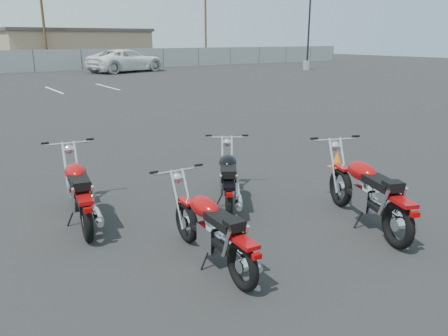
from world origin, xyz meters
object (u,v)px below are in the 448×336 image
motorcycle_third_red (212,229)px  white_van (126,54)px  motorcycle_rear_red (368,192)px  motorcycle_second_black (229,179)px  motorcycle_front_red (79,192)px

motorcycle_third_red → white_van: 33.57m
motorcycle_rear_red → white_van: white_van is taller
motorcycle_second_black → motorcycle_third_red: 1.99m
motorcycle_front_red → white_van: bearing=67.0°
motorcycle_second_black → motorcycle_rear_red: 2.21m
motorcycle_third_red → motorcycle_rear_red: size_ratio=0.90×
motorcycle_second_black → white_van: bearing=71.3°
motorcycle_front_red → motorcycle_second_black: (2.26, -0.67, -0.03)m
white_van → motorcycle_rear_red: bearing=148.2°
motorcycle_third_red → white_van: size_ratio=0.27×
motorcycle_front_red → motorcycle_rear_red: (3.52, -2.48, 0.03)m
white_van → motorcycle_second_black: bearing=145.1°
motorcycle_second_black → motorcycle_third_red: bearing=-130.0°
motorcycle_rear_red → white_van: (8.90, 31.83, 0.94)m
motorcycle_third_red → white_van: bearing=70.0°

